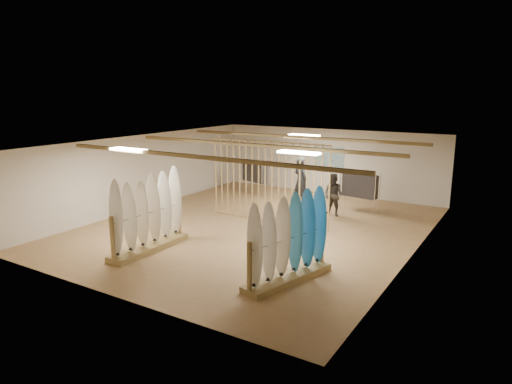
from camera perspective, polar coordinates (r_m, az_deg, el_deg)
The scene contains 16 objects.
floor at distance 15.05m, azimuth 0.00°, elevation -4.46°, with size 12.00×12.00×0.00m, color #A98152.
ceiling at distance 14.48m, azimuth 0.00°, elevation 6.19°, with size 12.00×12.00×0.00m, color gray.
wall_back at distance 19.98m, azimuth 9.07°, elevation 3.77°, with size 12.00×12.00×0.00m, color silver.
wall_front at distance 10.25m, azimuth -17.92°, elevation -5.17°, with size 12.00×12.00×0.00m, color silver.
wall_left at distance 17.79m, azimuth -13.87°, elevation 2.48°, with size 12.00×12.00×0.00m, color silver.
wall_right at distance 12.88m, azimuth 19.33°, elevation -1.68°, with size 12.00×12.00×0.00m, color silver.
ceiling_slats at distance 14.49m, azimuth 0.00°, elevation 5.88°, with size 9.50×6.12×0.10m, color olive.
light_panels at distance 14.48m, azimuth 0.00°, elevation 5.95°, with size 1.20×0.35×0.06m, color white.
bamboo_partition at distance 15.37m, azimuth 1.56°, elevation 1.28°, with size 4.45×0.05×2.78m.
poster at distance 19.93m, azimuth 9.06°, elevation 4.33°, with size 1.40×0.03×0.90m, color teal.
rack_left at distance 13.13m, azimuth -13.30°, elevation -4.03°, with size 0.61×2.68×2.16m.
rack_right at distance 10.79m, azimuth 4.09°, elevation -7.52°, with size 1.22×2.65×2.09m.
clothing_rack_a at distance 19.74m, azimuth -0.14°, elevation 2.52°, with size 1.32×0.72×1.47m.
clothing_rack_b at distance 17.22m, azimuth 12.86°, elevation 0.78°, with size 1.39×0.56×1.51m.
shopper_a at distance 18.10m, azimuth 5.62°, elevation 1.86°, with size 0.77×0.52×2.12m, color #25272C.
shopper_b at distance 16.48m, azimuth 9.67°, elevation -0.00°, with size 0.84×0.66×1.74m, color #332E27.
Camera 1 is at (7.53, -12.26, 4.43)m, focal length 32.00 mm.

